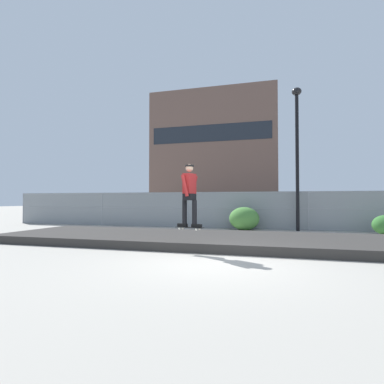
% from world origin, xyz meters
% --- Properties ---
extents(ground_plane, '(120.00, 120.00, 0.00)m').
position_xyz_m(ground_plane, '(0.00, 0.00, 0.00)').
color(ground_plane, '#9E998E').
extents(gravel_berm, '(15.94, 3.99, 0.26)m').
position_xyz_m(gravel_berm, '(0.00, 3.13, 0.13)').
color(gravel_berm, '#33302D').
rests_on(gravel_berm, ground_plane).
extents(skateboard, '(0.82, 0.39, 0.07)m').
position_xyz_m(skateboard, '(-0.91, 1.11, 0.69)').
color(skateboard, black).
extents(skater, '(0.72, 0.62, 1.70)m').
position_xyz_m(skater, '(-0.91, 1.11, 1.66)').
color(skater, black).
rests_on(skater, skateboard).
extents(chain_fence, '(27.71, 0.06, 1.85)m').
position_xyz_m(chain_fence, '(0.00, 8.62, 0.93)').
color(chain_fence, gray).
rests_on(chain_fence, ground_plane).
extents(street_lamp, '(0.44, 0.44, 6.70)m').
position_xyz_m(street_lamp, '(2.26, 8.18, 4.17)').
color(street_lamp, black).
rests_on(street_lamp, ground_plane).
extents(parked_car_near, '(4.52, 2.20, 1.66)m').
position_xyz_m(parked_car_near, '(-3.88, 12.23, 0.84)').
color(parked_car_near, black).
rests_on(parked_car_near, ground_plane).
extents(parked_car_mid, '(4.53, 2.21, 1.66)m').
position_xyz_m(parked_car_mid, '(2.85, 12.26, 0.84)').
color(parked_car_mid, '#B7BABF').
rests_on(parked_car_mid, ground_plane).
extents(library_building, '(19.16, 14.97, 18.08)m').
position_xyz_m(library_building, '(-8.13, 44.06, 9.04)').
color(library_building, brown).
rests_on(library_building, ground_plane).
extents(shrub_left, '(1.42, 1.16, 1.10)m').
position_xyz_m(shrub_left, '(-0.17, 7.92, 0.55)').
color(shrub_left, '#477F38').
rests_on(shrub_left, ground_plane).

